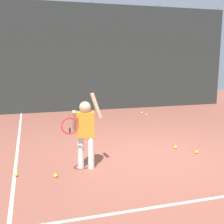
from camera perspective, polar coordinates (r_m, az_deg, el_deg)
The scene contains 15 objects.
ground_plane at distance 5.88m, azimuth 7.90°, elevation -8.62°, with size 20.00×20.00×0.00m, color brown.
court_line_baseline at distance 4.36m, azimuth 18.47°, elevation -16.17°, with size 9.00×0.05×0.00m, color white.
court_line_sideline at distance 6.36m, azimuth -18.42°, elevation -7.56°, with size 0.05×9.00×0.00m, color white.
back_fence_windscreen at distance 10.72m, azimuth -3.90°, elevation 10.67°, with size 10.89×0.08×3.87m, color #282D2B.
fence_post_1 at distance 10.53m, azimuth -18.43°, elevation 10.57°, with size 0.09×0.09×4.02m, color slate.
fence_post_2 at distance 10.78m, azimuth -3.97°, elevation 11.07°, with size 0.09×0.09×4.02m, color slate.
fence_post_3 at distance 11.63m, azimuth 9.11°, elevation 10.93°, with size 0.09×0.09×4.02m, color slate.
fence_post_4 at distance 12.98m, azimuth 19.91°, elevation 10.40°, with size 0.09×0.09×4.02m, color slate.
tennis_player at distance 4.98m, azimuth -5.45°, elevation -3.38°, with size 0.77×0.57×1.35m.
tennis_ball_0 at distance 5.09m, azimuth -18.68°, elevation -11.79°, with size 0.07×0.07×0.07m, color #CCE033.
tennis_ball_1 at distance 9.84m, azimuth 6.91°, elevation -0.52°, with size 0.07×0.07×0.07m, color #CCE033.
tennis_ball_3 at distance 6.39m, azimuth 12.54°, elevation -6.88°, with size 0.07×0.07×0.07m, color #CCE033.
tennis_ball_4 at distance 10.15m, azimuth 5.95°, elevation -0.16°, with size 0.07×0.07×0.07m, color #CCE033.
tennis_ball_5 at distance 6.19m, azimuth 16.60°, elevation -7.65°, with size 0.07×0.07×0.07m, color #CCE033.
tennis_ball_6 at distance 4.90m, azimuth -11.21°, elevation -12.34°, with size 0.07×0.07×0.07m, color #CCE033.
Camera 1 is at (-2.30, -5.05, 1.93)m, focal length 45.77 mm.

